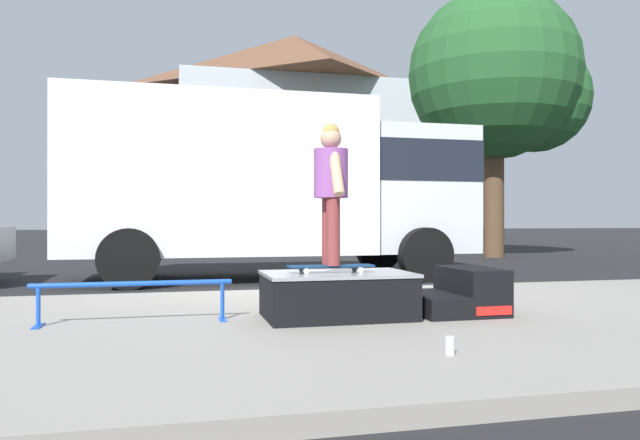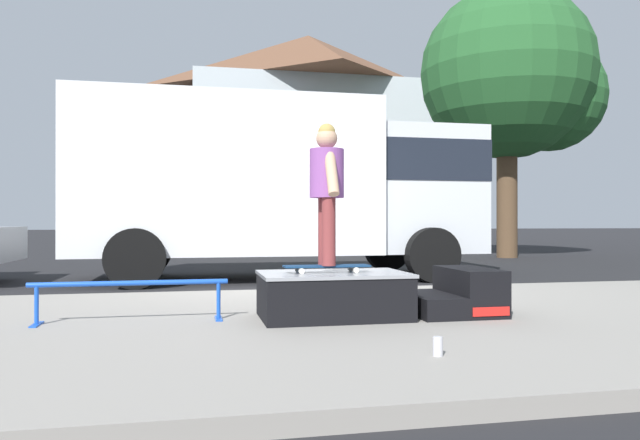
% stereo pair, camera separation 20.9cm
% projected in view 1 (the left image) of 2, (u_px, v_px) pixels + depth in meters
% --- Properties ---
extents(ground_plane, '(140.00, 140.00, 0.00)m').
position_uv_depth(ground_plane, '(306.00, 293.00, 8.37)').
color(ground_plane, black).
extents(sidewalk_slab, '(50.00, 5.00, 0.12)m').
position_uv_depth(sidewalk_slab, '(378.00, 324.00, 5.45)').
color(sidewalk_slab, gray).
rests_on(sidewalk_slab, ground).
extents(skate_box, '(1.33, 0.85, 0.41)m').
position_uv_depth(skate_box, '(337.00, 294.00, 5.46)').
color(skate_box, black).
rests_on(skate_box, sidewalk_slab).
extents(kicker_ramp, '(0.80, 0.86, 0.43)m').
position_uv_depth(kicker_ramp, '(459.00, 294.00, 5.75)').
color(kicker_ramp, black).
rests_on(kicker_ramp, sidewalk_slab).
extents(grind_rail, '(1.68, 0.28, 0.36)m').
position_uv_depth(grind_rail, '(134.00, 291.00, 5.17)').
color(grind_rail, blue).
rests_on(grind_rail, sidewalk_slab).
extents(skateboard, '(0.78, 0.21, 0.07)m').
position_uv_depth(skateboard, '(331.00, 266.00, 5.42)').
color(skateboard, navy).
rests_on(skateboard, skate_box).
extents(skater_kid, '(0.31, 0.66, 1.28)m').
position_uv_depth(skater_kid, '(331.00, 182.00, 5.42)').
color(skater_kid, brown).
rests_on(skater_kid, skateboard).
extents(soda_can, '(0.07, 0.07, 0.13)m').
position_uv_depth(soda_can, '(450.00, 346.00, 3.93)').
color(soda_can, silver).
rests_on(soda_can, sidewalk_slab).
extents(box_truck, '(6.91, 2.63, 3.05)m').
position_uv_depth(box_truck, '(275.00, 181.00, 10.49)').
color(box_truck, silver).
rests_on(box_truck, ground).
extents(street_tree_main, '(5.22, 4.75, 7.48)m').
position_uv_depth(street_tree_main, '(503.00, 81.00, 16.81)').
color(street_tree_main, brown).
rests_on(street_tree_main, ground).
extents(house_behind, '(9.54, 8.23, 8.40)m').
position_uv_depth(house_behind, '(295.00, 140.00, 23.69)').
color(house_behind, silver).
rests_on(house_behind, ground).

